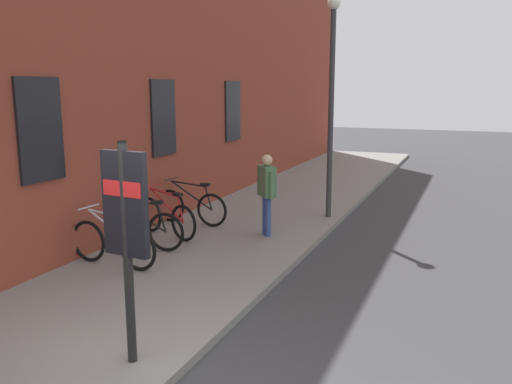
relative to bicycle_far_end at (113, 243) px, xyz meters
name	(u,v)px	position (x,y,z in m)	size (l,w,h in m)	color
ground	(374,243)	(3.40, -3.70, -0.51)	(60.00, 60.00, 0.00)	#38383A
sidewalk_pavement	(279,208)	(5.40, -0.95, -0.45)	(24.00, 3.50, 0.12)	gray
station_facade	(221,13)	(6.39, 1.10, 4.45)	(22.00, 0.65, 9.93)	brown
bicycle_far_end	(113,243)	(0.00, 0.00, 0.00)	(0.48, 1.77, 0.97)	black
bicycle_beside_lamp	(140,228)	(0.99, 0.14, 0.00)	(0.48, 1.77, 0.97)	black
bicycle_mid_rack	(166,217)	(1.90, 0.15, 0.00)	(0.72, 1.69, 0.97)	black
bicycle_under_window	(191,206)	(2.93, 0.17, 0.00)	(0.48, 1.77, 0.97)	black
transit_info_sign	(126,218)	(-2.50, -2.14, 1.21)	(0.14, 0.56, 2.40)	black
pedestrian_crossing_street	(267,187)	(2.72, -1.66, 0.61)	(0.50, 0.49, 1.63)	#334C8C
street_lamp	(332,89)	(4.71, -2.40, 2.49)	(0.28, 0.28, 4.81)	#333338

